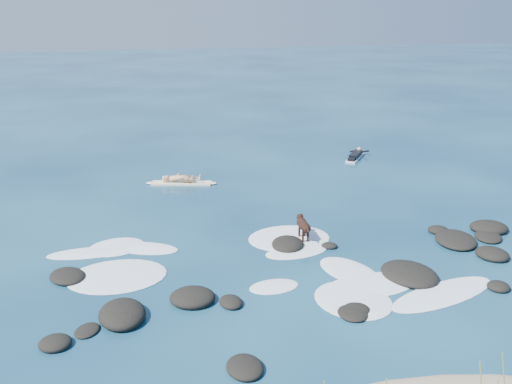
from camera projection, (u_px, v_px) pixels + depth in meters
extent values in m
plane|color=#0A2642|center=(304.00, 259.00, 17.39)|extent=(160.00, 160.00, 0.00)
cylinder|color=olive|center=(504.00, 375.00, 10.93)|extent=(0.32, 0.12, 1.09)
ellipsoid|color=black|center=(192.00, 298.00, 14.95)|extent=(1.43, 1.35, 0.42)
ellipsoid|color=black|center=(67.00, 276.00, 16.18)|extent=(1.39, 1.49, 0.28)
ellipsoid|color=black|center=(409.00, 274.00, 16.24)|extent=(1.95, 2.13, 0.42)
ellipsoid|color=black|center=(438.00, 230.00, 19.41)|extent=(0.93, 0.90, 0.28)
ellipsoid|color=black|center=(288.00, 244.00, 18.22)|extent=(1.29, 1.42, 0.39)
ellipsoid|color=black|center=(122.00, 314.00, 14.13)|extent=(1.26, 1.57, 0.48)
ellipsoid|color=black|center=(488.00, 237.00, 18.91)|extent=(1.28, 1.39, 0.23)
ellipsoid|color=black|center=(356.00, 309.00, 14.49)|extent=(0.75, 0.71, 0.19)
ellipsoid|color=black|center=(245.00, 367.00, 12.17)|extent=(0.89, 1.03, 0.27)
ellipsoid|color=black|center=(329.00, 246.00, 18.22)|extent=(0.65, 0.60, 0.21)
ellipsoid|color=black|center=(492.00, 254.00, 17.52)|extent=(1.22, 1.29, 0.37)
ellipsoid|color=black|center=(55.00, 343.00, 13.02)|extent=(0.90, 0.87, 0.28)
ellipsoid|color=black|center=(87.00, 330.00, 13.58)|extent=(0.81, 0.89, 0.14)
ellipsoid|color=black|center=(489.00, 228.00, 19.53)|extent=(1.47, 1.33, 0.42)
ellipsoid|color=black|center=(353.00, 313.00, 14.31)|extent=(0.82, 0.91, 0.19)
ellipsoid|color=black|center=(456.00, 240.00, 18.60)|extent=(1.76, 2.00, 0.34)
ellipsoid|color=black|center=(498.00, 287.00, 15.59)|extent=(0.68, 0.68, 0.27)
ellipsoid|color=black|center=(231.00, 302.00, 14.80)|extent=(0.72, 0.84, 0.25)
ellipsoid|color=white|center=(297.00, 251.00, 17.91)|extent=(2.23, 1.38, 0.12)
ellipsoid|color=white|center=(117.00, 276.00, 16.32)|extent=(2.89, 2.27, 0.12)
ellipsoid|color=white|center=(274.00, 287.00, 15.71)|extent=(1.50, 1.00, 0.12)
ellipsoid|color=white|center=(145.00, 248.00, 18.14)|extent=(2.38, 1.72, 0.12)
ellipsoid|color=white|center=(90.00, 253.00, 17.81)|extent=(2.61, 0.89, 0.12)
ellipsoid|color=white|center=(371.00, 285.00, 15.81)|extent=(2.84, 1.69, 0.12)
ellipsoid|color=white|center=(116.00, 247.00, 18.23)|extent=(2.17, 1.91, 0.12)
ellipsoid|color=white|center=(353.00, 300.00, 15.03)|extent=(2.59, 2.74, 0.12)
ellipsoid|color=white|center=(289.00, 238.00, 18.91)|extent=(2.82, 2.32, 0.12)
ellipsoid|color=white|center=(443.00, 294.00, 15.33)|extent=(3.77, 2.17, 0.12)
ellipsoid|color=white|center=(349.00, 271.00, 16.62)|extent=(2.01, 2.49, 0.12)
ellipsoid|color=white|center=(302.00, 239.00, 18.84)|extent=(1.10, 0.90, 0.12)
cube|color=#FFF5CB|center=(181.00, 183.00, 24.49)|extent=(2.59, 1.09, 0.08)
ellipsoid|color=#FFF5CB|center=(211.00, 183.00, 24.47)|extent=(0.56, 0.40, 0.09)
ellipsoid|color=#FFF5CB|center=(152.00, 183.00, 24.50)|extent=(0.56, 0.40, 0.09)
imported|color=tan|center=(181.00, 164.00, 24.21)|extent=(0.52, 0.68, 1.65)
cube|color=white|center=(355.00, 157.00, 28.46)|extent=(1.59, 1.95, 0.08)
ellipsoid|color=white|center=(360.00, 153.00, 29.36)|extent=(0.46, 0.51, 0.08)
cube|color=black|center=(355.00, 155.00, 28.42)|extent=(1.05, 1.25, 0.21)
sphere|color=tan|center=(359.00, 149.00, 29.02)|extent=(0.30, 0.30, 0.22)
cylinder|color=black|center=(355.00, 150.00, 29.28)|extent=(0.52, 0.20, 0.23)
cylinder|color=black|center=(365.00, 151.00, 29.08)|extent=(0.34, 0.49, 0.23)
cube|color=black|center=(352.00, 159.00, 27.82)|extent=(0.56, 0.60, 0.13)
cylinder|color=black|center=(304.00, 225.00, 18.58)|extent=(0.32, 0.64, 0.31)
sphere|color=black|center=(301.00, 222.00, 18.84)|extent=(0.33, 0.33, 0.32)
sphere|color=black|center=(306.00, 229.00, 18.31)|extent=(0.30, 0.30, 0.29)
sphere|color=black|center=(300.00, 217.00, 18.98)|extent=(0.23, 0.23, 0.23)
cone|color=black|center=(299.00, 216.00, 19.11)|extent=(0.12, 0.14, 0.12)
cone|color=black|center=(298.00, 215.00, 18.93)|extent=(0.11, 0.08, 0.11)
cone|color=black|center=(302.00, 215.00, 18.95)|extent=(0.11, 0.08, 0.11)
cylinder|color=black|center=(299.00, 232.00, 18.87)|extent=(0.08, 0.08, 0.42)
cylinder|color=black|center=(304.00, 232.00, 18.90)|extent=(0.08, 0.08, 0.42)
cylinder|color=black|center=(303.00, 238.00, 18.46)|extent=(0.08, 0.08, 0.42)
cylinder|color=black|center=(308.00, 237.00, 18.50)|extent=(0.08, 0.08, 0.42)
cylinder|color=black|center=(308.00, 229.00, 18.16)|extent=(0.06, 0.30, 0.18)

